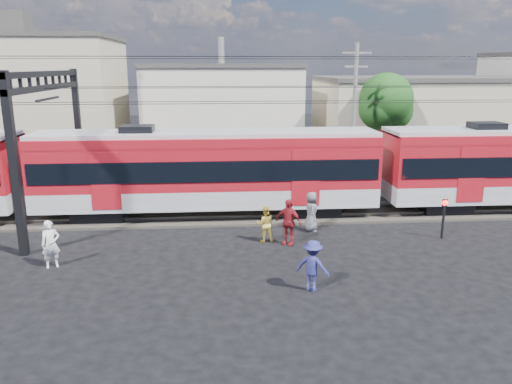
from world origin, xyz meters
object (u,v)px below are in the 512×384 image
pedestrian_a (51,244)px  pedestrian_c (313,266)px  crossing_signal (444,211)px  commuter_train (212,168)px

pedestrian_a → pedestrian_c: pedestrian_a is taller
pedestrian_a → pedestrian_c: bearing=-39.1°
crossing_signal → pedestrian_a: bearing=-173.0°
pedestrian_c → pedestrian_a: bearing=14.6°
pedestrian_c → crossing_signal: size_ratio=0.99×
pedestrian_c → crossing_signal: 7.92m
crossing_signal → commuter_train: bearing=158.1°
pedestrian_a → crossing_signal: (15.57, 1.91, 0.32)m
commuter_train → pedestrian_a: (-5.81, -5.84, -1.52)m
commuter_train → pedestrian_a: commuter_train is taller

